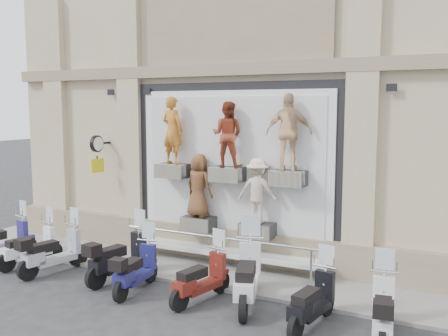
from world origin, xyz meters
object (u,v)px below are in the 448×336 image
Objects in this scene: clock_sign_bracket at (97,149)px; scooter_a at (2,232)px; scooter_b at (30,239)px; scooter_e at (136,260)px; scooter_i at (383,299)px; scooter_g at (247,264)px; guard_rail at (216,255)px; scooter_f at (201,268)px; scooter_h at (313,290)px; scooter_c at (53,243)px; scooter_d at (120,247)px.

clock_sign_bracket is 3.24m from scooter_a.
clock_sign_bracket is 0.59× the size of scooter_b.
scooter_a reaches higher than scooter_e.
scooter_i is at bearing -15.57° from clock_sign_bracket.
guard_rail is at bearing 116.60° from scooter_g.
scooter_h is (2.36, -0.15, -0.01)m from scooter_f.
scooter_c is 2.48m from scooter_e.
clock_sign_bracket is 8.53m from scooter_i.
scooter_d is (3.69, 0.13, 0.03)m from scooter_a.
scooter_h is at bearing -32.05° from guard_rail.
scooter_b is at bearing -161.19° from guard_rail.
clock_sign_bracket is 0.59× the size of scooter_f.
scooter_a is 8.32m from scooter_h.
scooter_c is (-3.50, -1.65, 0.28)m from guard_rail.
scooter_a reaches higher than scooter_h.
scooter_c is 4.00m from scooter_f.
scooter_i reaches higher than scooter_e.
scooter_e is 0.97× the size of scooter_i.
scooter_b is 2.67m from scooter_d.
scooter_i is (2.65, -0.34, -0.14)m from scooter_g.
scooter_e is at bearing 171.79° from scooter_i.
scooter_f is at bearing 13.00° from scooter_c.
scooter_g is 1.50m from scooter_h.
scooter_h is (1.44, -0.37, -0.16)m from scooter_g.
clock_sign_bracket reaches higher than scooter_h.
scooter_d is 1.12× the size of scooter_h.
scooter_b is 0.82× the size of scooter_g.
scooter_h is at bearing 11.63° from scooter_c.
guard_rail is 2.93× the size of scooter_e.
scooter_d is 3.19m from scooter_g.
scooter_e is 2.47m from scooter_g.
clock_sign_bracket is at bearing 171.12° from scooter_h.
scooter_a is at bearing 170.46° from scooter_e.
scooter_i is at bearing -23.31° from guard_rail.
scooter_c is at bearing -166.77° from scooter_f.
clock_sign_bracket is 5.96m from scooter_g.
scooter_e is at bearing -120.32° from guard_rail.
clock_sign_bracket is 3.46m from scooter_d.
scooter_c is (0.40, -2.12, -2.05)m from clock_sign_bracket.
scooter_d reaches higher than scooter_c.
scooter_h is (6.75, -2.25, -2.11)m from clock_sign_bracket.
scooter_c is (1.95, -0.17, 0.01)m from scooter_a.
guard_rail is 2.05m from scooter_e.
clock_sign_bracket is 0.48× the size of scooter_g.
scooter_e reaches higher than scooter_h.
clock_sign_bracket is at bearing 136.28° from scooter_e.
scooter_i is at bearing 11.30° from scooter_f.
scooter_h is at bearing 11.86° from scooter_b.
scooter_g is 2.68m from scooter_i.
scooter_h reaches higher than guard_rail.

